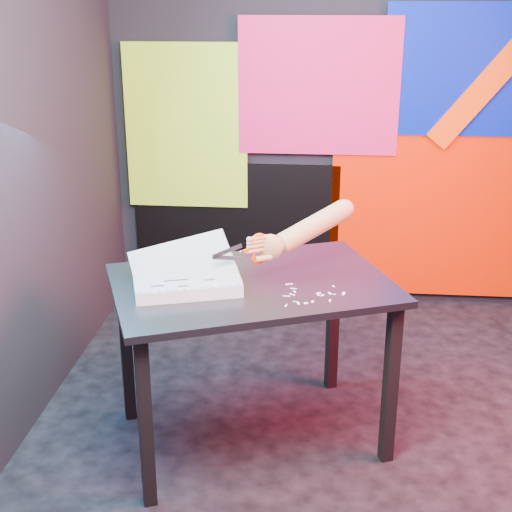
# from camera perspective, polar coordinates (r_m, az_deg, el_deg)

# --- Properties ---
(room) EXTENTS (3.01, 3.01, 2.71)m
(room) POSITION_cam_1_polar(r_m,az_deg,el_deg) (2.89, 9.76, 9.75)
(room) COLOR black
(room) RESTS_ON ground
(backdrop) EXTENTS (2.88, 0.05, 2.08)m
(backdrop) POSITION_cam_1_polar(r_m,az_deg,el_deg) (4.41, 8.96, 8.10)
(backdrop) COLOR red
(backdrop) RESTS_ON ground
(work_table) EXTENTS (1.32, 1.11, 0.75)m
(work_table) POSITION_cam_1_polar(r_m,az_deg,el_deg) (2.97, -0.35, -3.81)
(work_table) COLOR black
(work_table) RESTS_ON ground
(printout_stack) EXTENTS (0.50, 0.41, 0.22)m
(printout_stack) POSITION_cam_1_polar(r_m,az_deg,el_deg) (2.88, -5.62, -1.99)
(printout_stack) COLOR silver
(printout_stack) RESTS_ON work_table
(scissors) EXTENTS (0.21, 0.14, 0.14)m
(scissors) POSITION_cam_1_polar(r_m,az_deg,el_deg) (2.89, -0.08, 0.51)
(scissors) COLOR #B2B2B5
(scissors) RESTS_ON printout_stack
(hand_forearm) EXTENTS (0.43, 0.30, 0.21)m
(hand_forearm) POSITION_cam_1_polar(r_m,az_deg,el_deg) (2.98, 4.05, 2.14)
(hand_forearm) COLOR #BB7E43
(hand_forearm) RESTS_ON work_table
(paper_clippings) EXTENTS (0.25, 0.24, 0.00)m
(paper_clippings) POSITION_cam_1_polar(r_m,az_deg,el_deg) (2.81, 4.35, -3.11)
(paper_clippings) COLOR white
(paper_clippings) RESTS_ON work_table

